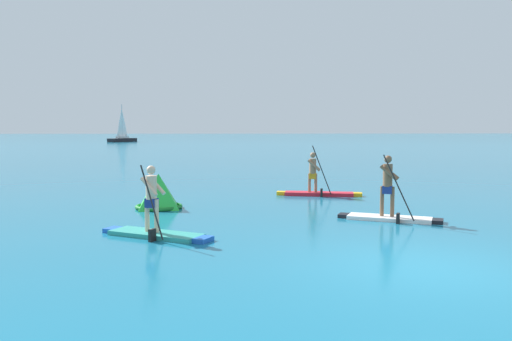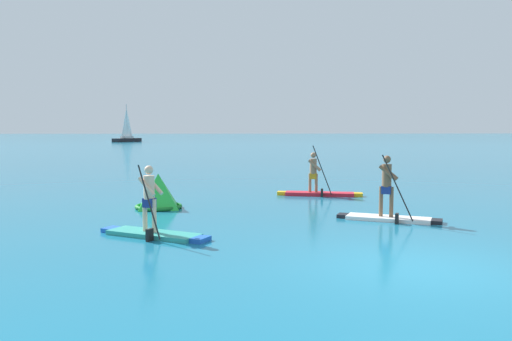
% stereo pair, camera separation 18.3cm
% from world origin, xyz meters
% --- Properties ---
extents(ground, '(440.00, 440.00, 0.00)m').
position_xyz_m(ground, '(0.00, 0.00, 0.00)').
color(ground, '#196B8C').
extents(paddleboarder_near_left, '(2.76, 1.85, 1.77)m').
position_xyz_m(paddleboarder_near_left, '(-5.29, 2.96, 0.34)').
color(paddleboarder_near_left, teal).
rests_on(paddleboarder_near_left, ground).
extents(paddleboarder_mid_center, '(2.77, 1.64, 1.89)m').
position_xyz_m(paddleboarder_mid_center, '(0.97, 4.71, 0.39)').
color(paddleboarder_mid_center, white).
rests_on(paddleboarder_mid_center, ground).
extents(paddleboarder_far_right, '(3.23, 1.15, 1.93)m').
position_xyz_m(paddleboarder_far_right, '(-0.03, 10.04, 0.31)').
color(paddleboarder_far_right, red).
rests_on(paddleboarder_far_right, ground).
extents(race_marker_buoy, '(1.77, 1.77, 1.11)m').
position_xyz_m(race_marker_buoy, '(-5.70, 7.32, 0.49)').
color(race_marker_buoy, green).
rests_on(race_marker_buoy, ground).
extents(sailboat_left_horizon, '(4.65, 6.17, 6.87)m').
position_xyz_m(sailboat_left_horizon, '(-21.51, 87.13, 0.84)').
color(sailboat_left_horizon, black).
rests_on(sailboat_left_horizon, ground).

